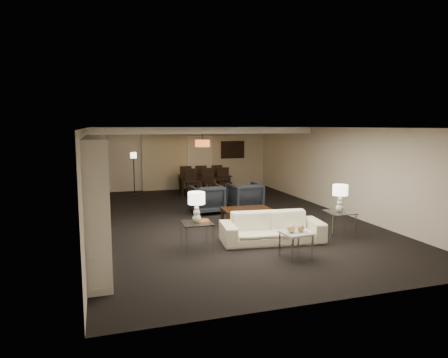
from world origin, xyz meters
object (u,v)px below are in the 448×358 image
chair_fm (200,178)px  chair_fl (185,178)px  armchair_right (245,197)px  table_lamp_right (340,198)px  table_lamp_left (197,207)px  chair_nl (193,183)px  coffee_table (246,217)px  vase_amber (96,180)px  chair_fr (215,177)px  floor_lamp (134,174)px  television (99,201)px  pendant_light (202,143)px  chair_nm (209,182)px  side_table_left (197,236)px  chair_nr (225,182)px  dining_table (204,184)px  vase_blue (97,216)px  armchair_left (207,199)px  floor_speaker (107,227)px  side_table_right (339,224)px  sofa (272,228)px  marble_table (296,245)px

chair_fm → chair_fl: bearing=5.6°
armchair_right → table_lamp_right: 3.51m
table_lamp_left → chair_nl: (1.31, 6.01, -0.38)m
coffee_table → table_lamp_left: size_ratio=1.94×
coffee_table → chair_nl: 4.44m
table_lamp_right → vase_amber: vase_amber is taller
chair_fr → floor_lamp: size_ratio=0.64×
television → chair_nl: (3.22, 5.48, -0.53)m
pendant_light → table_lamp_left: size_ratio=0.82×
chair_nm → chair_fm: (0.00, 1.30, 0.00)m
side_table_left → chair_nr: 6.52m
dining_table → chair_fm: size_ratio=1.92×
vase_blue → floor_lamp: (1.28, 8.53, -0.36)m
vase_blue → vase_amber: 0.75m
chair_fl → chair_fm: 0.60m
table_lamp_right → vase_blue: 5.52m
pendant_light → armchair_left: 3.13m
chair_nr → floor_lamp: 3.37m
side_table_left → chair_nl: bearing=77.7°
dining_table → chair_fr: bearing=51.8°
pendant_light → television: size_ratio=0.52×
chair_nl → chair_nm: same height
chair_nm → floor_lamp: size_ratio=0.64×
chair_nm → armchair_left: bearing=-102.5°
side_table_left → table_lamp_left: table_lamp_left is taller
floor_speaker → vase_amber: bearing=-73.2°
television → floor_speaker: 0.56m
chair_nl → floor_lamp: size_ratio=0.64×
dining_table → chair_fl: (-0.60, 0.65, 0.16)m
armchair_left → chair_fm: (0.81, 4.01, 0.09)m
side_table_right → television: 5.38m
armchair_right → vase_blue: (-4.23, -4.70, 0.73)m
table_lamp_left → chair_fr: table_lamp_left is taller
vase_blue → television: bearing=89.1°
coffee_table → chair_fr: size_ratio=1.21×
sofa → coffee_table: 1.60m
pendant_light → vase_blue: size_ratio=3.00×
vase_amber → table_lamp_left: bearing=23.5°
coffee_table → vase_blue: 4.80m
marble_table → dining_table: (0.21, 7.76, 0.09)m
vase_blue → vase_amber: size_ratio=0.97×
side_table_right → chair_nm: chair_nm is taller
side_table_left → table_lamp_right: 3.45m
chair_nl → table_lamp_left: bearing=-104.8°
dining_table → chair_fr: chair_fr is taller
floor_speaker → chair_nm: (3.69, 5.50, 0.01)m
side_table_left → chair_fr: 7.73m
vase_blue → chair_fr: size_ratio=0.17×
armchair_right → coffee_table: bearing=66.6°
armchair_right → chair_fm: size_ratio=0.90×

